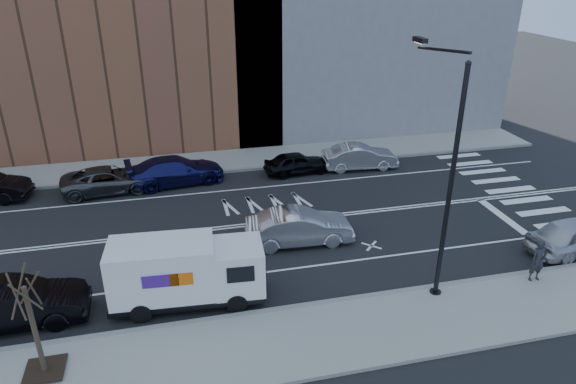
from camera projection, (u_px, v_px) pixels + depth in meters
name	position (u px, v px, depth m)	size (l,w,h in m)	color
ground	(231.00, 227.00, 25.10)	(120.00, 120.00, 0.00)	black
sidewalk_near	(266.00, 346.00, 17.29)	(44.00, 3.60, 0.15)	gray
sidewalk_far	(213.00, 162.00, 32.85)	(44.00, 3.60, 0.15)	gray
curb_near	(256.00, 313.00, 18.88)	(44.00, 0.25, 0.17)	gray
curb_far	(216.00, 172.00, 31.25)	(44.00, 0.25, 0.17)	gray
crosswalk	(518.00, 195.00, 28.45)	(3.00, 14.00, 0.01)	white
road_markings	(231.00, 227.00, 25.10)	(40.00, 8.60, 0.01)	white
streetlight	(445.00, 170.00, 18.34)	(0.44, 4.02, 9.34)	black
street_tree	(37.00, 339.00, 15.60)	(1.20, 1.20, 3.75)	black
fedex_van	(186.00, 271.00, 19.07)	(5.87, 2.37, 2.63)	black
far_parked_c	(109.00, 180.00, 28.61)	(2.34, 5.07, 1.41)	#43464A
far_parked_d	(176.00, 171.00, 29.59)	(2.24, 5.52, 1.60)	navy
far_parked_e	(297.00, 163.00, 31.03)	(1.58, 3.93, 1.34)	black
far_parked_f	(360.00, 157.00, 31.74)	(1.60, 4.59, 1.51)	#B9B8BE
driving_sedan	(299.00, 227.00, 23.41)	(1.69, 4.86, 1.60)	silver
near_parked_rear_a	(12.00, 305.00, 18.13)	(1.77, 5.08, 1.67)	black
pedestrian	(538.00, 260.00, 20.38)	(0.65, 0.43, 1.80)	#232429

